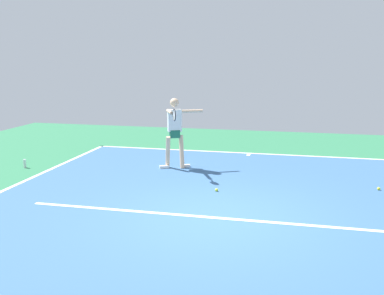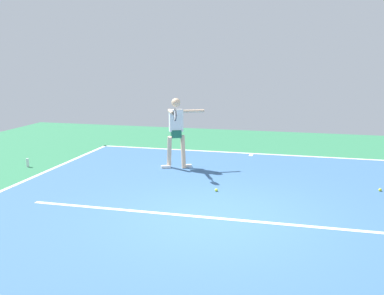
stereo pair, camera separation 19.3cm
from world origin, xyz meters
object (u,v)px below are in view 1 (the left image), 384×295
Objects in this scene: tennis_player at (175,128)px; tennis_ball_by_baseline at (379,189)px; tennis_ball_by_sideline at (217,190)px; water_bottle at (25,164)px.

tennis_ball_by_baseline is at bearing 143.70° from tennis_player.
tennis_ball_by_sideline is at bearing 14.55° from tennis_ball_by_baseline.
tennis_player is 27.32× the size of tennis_ball_by_baseline.
tennis_player is 8.20× the size of water_bottle.
tennis_ball_by_baseline is at bearing 179.65° from water_bottle.
tennis_player reaches higher than tennis_ball_by_baseline.
tennis_ball_by_sideline is at bearing 169.85° from water_bottle.
tennis_ball_by_baseline is at bearing -165.45° from tennis_ball_by_sideline.
tennis_ball_by_baseline is 8.54m from water_bottle.
tennis_player is 3.99m from water_bottle.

